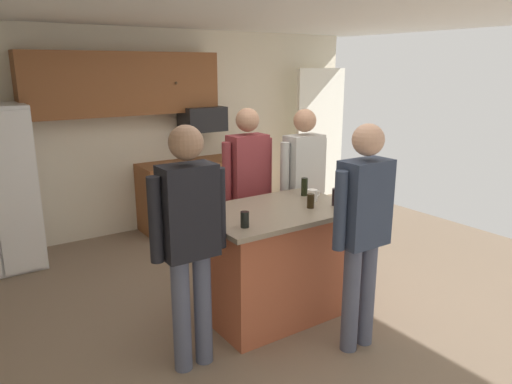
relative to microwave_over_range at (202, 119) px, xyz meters
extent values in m
plane|color=#7F6B56|center=(-0.60, -2.50, -1.45)|extent=(7.04, 7.04, 0.00)
plane|color=white|center=(-0.60, -2.50, 1.15)|extent=(7.04, 7.04, 0.00)
cube|color=beige|center=(-0.60, 0.30, -0.15)|extent=(6.40, 0.10, 2.60)
cube|color=white|center=(2.00, -0.10, -0.35)|extent=(0.90, 0.06, 2.00)
cube|color=brown|center=(-1.00, 0.10, 0.47)|extent=(2.40, 0.35, 0.75)
sphere|color=#4C3823|center=(-0.40, -0.09, 0.48)|extent=(0.04, 0.04, 0.04)
cube|color=brown|center=(0.00, -0.02, -1.00)|extent=(1.80, 0.60, 0.90)
sphere|color=#4C3823|center=(0.45, -0.33, -1.00)|extent=(0.04, 0.04, 0.04)
cube|color=white|center=(-2.38, -0.47, -0.57)|extent=(0.42, 0.04, 1.68)
cube|color=black|center=(0.00, 0.00, 0.00)|extent=(0.56, 0.40, 0.32)
cube|color=#AD5638|center=(-0.69, -2.60, -0.99)|extent=(1.18, 0.75, 0.93)
cube|color=gray|center=(-0.69, -2.60, -0.50)|extent=(1.32, 0.89, 0.04)
cylinder|color=tan|center=(-0.56, -1.82, -1.03)|extent=(0.13, 0.13, 0.85)
cylinder|color=tan|center=(-0.39, -1.82, -1.03)|extent=(0.13, 0.13, 0.85)
cube|color=maroon|center=(-0.47, -1.82, -0.28)|extent=(0.38, 0.22, 0.64)
sphere|color=tan|center=(-0.47, -1.82, 0.18)|extent=(0.23, 0.23, 0.23)
cylinder|color=maroon|center=(-0.71, -1.82, -0.30)|extent=(0.09, 0.09, 0.57)
cylinder|color=maroon|center=(-0.23, -1.82, -0.30)|extent=(0.09, 0.09, 0.57)
cylinder|color=tan|center=(-0.04, -2.06, -1.03)|extent=(0.13, 0.13, 0.84)
cylinder|color=tan|center=(0.13, -2.06, -1.03)|extent=(0.13, 0.13, 0.84)
cube|color=#B7B7B2|center=(0.05, -2.06, -0.29)|extent=(0.38, 0.22, 0.63)
sphere|color=tan|center=(0.05, -2.06, 0.16)|extent=(0.23, 0.23, 0.23)
cylinder|color=#B7B7B2|center=(-0.19, -2.06, -0.31)|extent=(0.09, 0.09, 0.57)
cylinder|color=#B7B7B2|center=(0.29, -2.06, -0.31)|extent=(0.09, 0.09, 0.57)
cylinder|color=#4C5166|center=(-0.56, -3.37, -1.02)|extent=(0.13, 0.13, 0.85)
cylinder|color=#4C5166|center=(-0.39, -3.37, -1.02)|extent=(0.13, 0.13, 0.85)
cube|color=#2D384C|center=(-0.47, -3.37, -0.28)|extent=(0.38, 0.22, 0.64)
sphere|color=tan|center=(-0.47, -3.37, 0.18)|extent=(0.23, 0.23, 0.23)
cylinder|color=#2D384C|center=(-0.71, -3.37, -0.30)|extent=(0.09, 0.09, 0.57)
cylinder|color=#2D384C|center=(-0.23, -3.37, -0.30)|extent=(0.09, 0.09, 0.57)
cylinder|color=#4C5166|center=(-1.73, -2.88, -1.02)|extent=(0.13, 0.13, 0.86)
cylinder|color=#4C5166|center=(-1.56, -2.88, -1.02)|extent=(0.13, 0.13, 0.86)
cube|color=black|center=(-1.64, -2.88, -0.27)|extent=(0.38, 0.22, 0.65)
sphere|color=#8C664C|center=(-1.64, -2.88, 0.20)|extent=(0.23, 0.23, 0.23)
cylinder|color=black|center=(-1.88, -2.88, -0.28)|extent=(0.09, 0.09, 0.58)
cylinder|color=black|center=(-1.40, -2.88, -0.28)|extent=(0.09, 0.09, 0.58)
cylinder|color=black|center=(-0.43, -2.74, -0.42)|extent=(0.06, 0.06, 0.12)
cylinder|color=black|center=(-0.20, -2.80, -0.41)|extent=(0.07, 0.07, 0.15)
cylinder|color=black|center=(-1.17, -2.85, -0.42)|extent=(0.07, 0.07, 0.12)
cylinder|color=black|center=(-0.22, -2.40, -0.40)|extent=(0.06, 0.06, 0.17)
cylinder|color=white|center=(-0.27, -2.57, -0.43)|extent=(0.09, 0.09, 0.10)
torus|color=white|center=(-0.21, -2.57, -0.43)|extent=(0.06, 0.01, 0.06)
camera|label=1|loc=(-2.99, -5.69, 0.69)|focal=33.50mm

